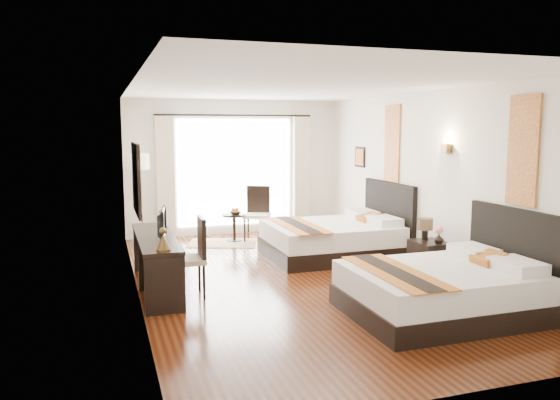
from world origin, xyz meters
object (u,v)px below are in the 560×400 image
object	(u,v)px
window_chair	(257,224)
floor_lamp	(140,167)
television	(158,223)
fruit_bowl	(235,213)
vase	(439,241)
nightstand	(429,259)
console_desk	(156,263)
bed_far	(336,238)
bed_near	(446,288)
desk_chair	(188,272)
table_lamp	(425,226)
side_table	(234,228)

from	to	relation	value
window_chair	floor_lamp	bearing A→B (deg)	-78.82
television	fruit_bowl	bearing A→B (deg)	-21.41
vase	television	size ratio (longest dim) A/B	0.20
floor_lamp	window_chair	xyz separation A→B (m)	(2.19, -0.53, -1.14)
floor_lamp	nightstand	bearing A→B (deg)	-45.28
nightstand	television	world-z (taller)	television
console_desk	vase	bearing A→B (deg)	-11.12
window_chair	bed_far	bearing A→B (deg)	52.66
bed_near	fruit_bowl	bearing A→B (deg)	105.92
desk_chair	vase	bearing A→B (deg)	175.99
nightstand	floor_lamp	world-z (taller)	floor_lamp
window_chair	nightstand	bearing A→B (deg)	51.50
nightstand	window_chair	size ratio (longest dim) A/B	0.52
television	floor_lamp	size ratio (longest dim) A/B	0.41
bed_near	vase	world-z (taller)	bed_near
nightstand	vase	world-z (taller)	vase
bed_far	window_chair	bearing A→B (deg)	117.90
nightstand	desk_chair	bearing A→B (deg)	177.15
window_chair	table_lamp	bearing A→B (deg)	52.47
floor_lamp	desk_chair	bearing A→B (deg)	-85.23
nightstand	side_table	bearing A→B (deg)	122.42
window_chair	fruit_bowl	bearing A→B (deg)	-65.27
table_lamp	nightstand	bearing A→B (deg)	-89.44
bed_far	console_desk	xyz separation A→B (m)	(-3.17, -1.04, 0.05)
console_desk	floor_lamp	xyz separation A→B (m)	(0.05, 3.33, 1.09)
nightstand	table_lamp	xyz separation A→B (m)	(-0.00, 0.14, 0.48)
floor_lamp	window_chair	distance (m)	2.52
desk_chair	side_table	xyz separation A→B (m)	(1.41, 3.26, -0.05)
nightstand	side_table	size ratio (longest dim) A/B	1.03
table_lamp	floor_lamp	bearing A→B (deg)	135.76
side_table	fruit_bowl	world-z (taller)	fruit_bowl
fruit_bowl	bed_far	bearing A→B (deg)	-52.08
floor_lamp	side_table	xyz separation A→B (m)	(1.73, -0.51, -1.20)
table_lamp	window_chair	xyz separation A→B (m)	(-1.72, 3.27, -0.43)
nightstand	window_chair	distance (m)	3.83
vase	side_table	size ratio (longest dim) A/B	0.27
floor_lamp	fruit_bowl	world-z (taller)	floor_lamp
desk_chair	console_desk	bearing A→B (deg)	-48.34
console_desk	nightstand	bearing A→B (deg)	-8.81
television	floor_lamp	xyz separation A→B (m)	(0.03, 3.55, 0.51)
nightstand	desk_chair	world-z (taller)	desk_chair
bed_near	floor_lamp	world-z (taller)	floor_lamp
television	nightstand	bearing A→B (deg)	-86.70
vase	desk_chair	world-z (taller)	desk_chair
fruit_bowl	window_chair	world-z (taller)	window_chair
side_table	window_chair	bearing A→B (deg)	-2.32
fruit_bowl	window_chair	bearing A→B (deg)	-0.03
vase	console_desk	world-z (taller)	console_desk
bed_near	bed_far	distance (m)	3.15
table_lamp	console_desk	xyz separation A→B (m)	(-3.96, 0.47, -0.37)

